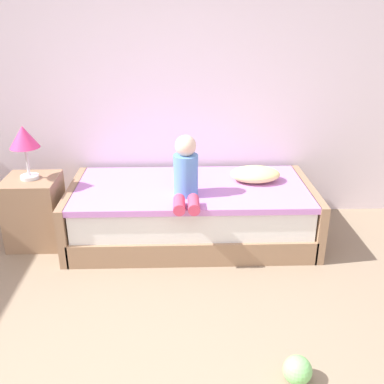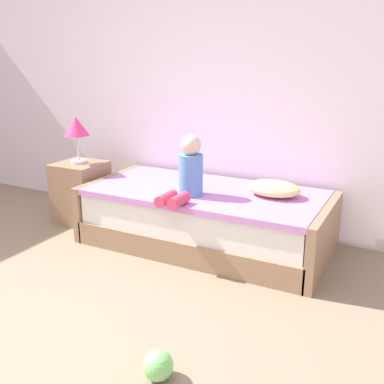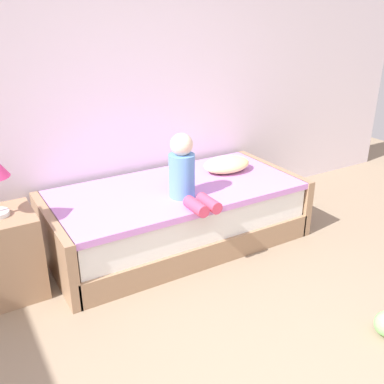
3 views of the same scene
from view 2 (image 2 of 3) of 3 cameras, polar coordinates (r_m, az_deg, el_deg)
name	(u,v)px [view 2 (image 2 of 3)]	position (r m, az deg, el deg)	size (l,w,h in m)	color
wall_rear	(188,72)	(4.42, -0.53, 15.00)	(7.20, 0.10, 2.90)	white
bed	(205,218)	(3.91, 1.69, -3.32)	(2.11, 1.00, 0.50)	#997556
nightstand	(81,192)	(4.58, -13.92, -0.05)	(0.44, 0.44, 0.60)	#997556
table_lamp	(76,128)	(4.44, -14.50, 7.82)	(0.24, 0.24, 0.45)	silver
child_figure	(188,172)	(3.60, -0.53, 2.55)	(0.20, 0.51, 0.50)	#598CD1
pillow	(274,188)	(3.70, 10.33, 0.45)	(0.44, 0.30, 0.13)	#F2E58C
toy_ball	(158,365)	(2.46, -4.36, -21.12)	(0.16, 0.16, 0.16)	#7FD872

